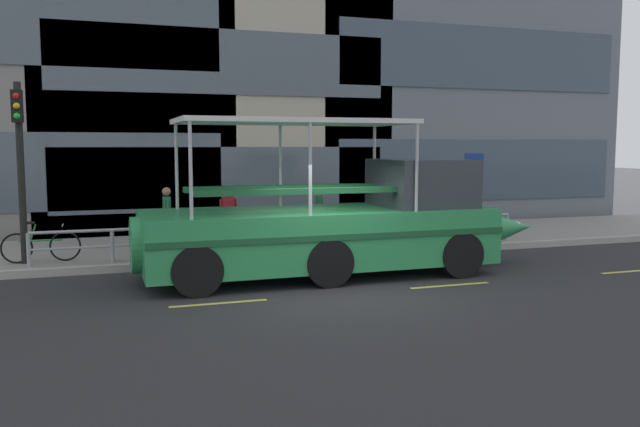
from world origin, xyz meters
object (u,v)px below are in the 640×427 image
(pedestrian_near_bow, at_px, (402,207))
(pedestrian_mid_right, at_px, (229,212))
(parking_sign, at_px, (473,181))
(pedestrian_near_stern, at_px, (167,212))
(duck_tour_boat, at_px, (343,225))
(traffic_light_pole, at_px, (20,155))
(leaned_bicycle, at_px, (41,246))
(pedestrian_mid_left, at_px, (319,210))

(pedestrian_near_bow, xyz_separation_m, pedestrian_mid_right, (-5.03, 0.00, 0.02))
(parking_sign, relative_size, pedestrian_near_stern, 1.53)
(pedestrian_near_stern, bearing_deg, duck_tour_boat, -47.64)
(traffic_light_pole, bearing_deg, pedestrian_near_stern, 18.63)
(leaned_bicycle, relative_size, pedestrian_mid_right, 1.09)
(leaned_bicycle, distance_m, duck_tour_boat, 7.02)
(pedestrian_mid_left, height_order, pedestrian_near_stern, pedestrian_near_stern)
(pedestrian_mid_right, bearing_deg, pedestrian_mid_left, -2.95)
(pedestrian_near_bow, bearing_deg, parking_sign, -23.83)
(traffic_light_pole, distance_m, pedestrian_near_stern, 3.82)
(traffic_light_pole, xyz_separation_m, duck_tour_boat, (6.78, -2.66, -1.57))
(leaned_bicycle, bearing_deg, pedestrian_mid_right, 8.44)
(pedestrian_mid_right, relative_size, pedestrian_near_stern, 0.99)
(pedestrian_near_stern, bearing_deg, pedestrian_near_bow, -3.11)
(pedestrian_mid_right, bearing_deg, duck_tour_boat, -61.00)
(pedestrian_near_bow, height_order, pedestrian_mid_right, pedestrian_mid_right)
(parking_sign, relative_size, pedestrian_near_bow, 1.57)
(parking_sign, height_order, pedestrian_near_stern, parking_sign)
(traffic_light_pole, height_order, pedestrian_near_bow, traffic_light_pole)
(traffic_light_pole, height_order, pedestrian_mid_left, traffic_light_pole)
(pedestrian_near_bow, relative_size, pedestrian_mid_left, 1.01)
(parking_sign, xyz_separation_m, pedestrian_near_bow, (-1.82, 0.81, -0.73))
(traffic_light_pole, bearing_deg, pedestrian_mid_right, 8.94)
(parking_sign, height_order, duck_tour_boat, duck_tour_boat)
(duck_tour_boat, height_order, pedestrian_near_bow, duck_tour_boat)
(duck_tour_boat, xyz_separation_m, pedestrian_near_stern, (-3.45, 3.79, 0.05))
(duck_tour_boat, bearing_deg, pedestrian_near_bow, 47.59)
(parking_sign, xyz_separation_m, pedestrian_near_stern, (-8.40, 1.16, -0.71))
(traffic_light_pole, height_order, parking_sign, traffic_light_pole)
(duck_tour_boat, relative_size, pedestrian_mid_left, 6.15)
(duck_tour_boat, xyz_separation_m, pedestrian_mid_left, (0.56, 3.30, 0.01))
(traffic_light_pole, height_order, pedestrian_near_stern, traffic_light_pole)
(pedestrian_mid_left, bearing_deg, leaned_bicycle, -175.55)
(leaned_bicycle, xyz_separation_m, pedestrian_near_bow, (9.56, 0.67, 0.57))
(traffic_light_pole, xyz_separation_m, pedestrian_mid_left, (7.34, 0.64, -1.56))
(traffic_light_pole, height_order, leaned_bicycle, traffic_light_pole)
(parking_sign, bearing_deg, leaned_bicycle, 179.31)
(pedestrian_mid_left, bearing_deg, pedestrian_near_stern, 173.17)
(pedestrian_mid_left, relative_size, pedestrian_mid_right, 0.97)
(parking_sign, xyz_separation_m, duck_tour_boat, (-4.95, -2.62, -0.76))
(parking_sign, xyz_separation_m, leaned_bicycle, (-11.38, 0.14, -1.31))
(parking_sign, bearing_deg, duck_tour_boat, -152.10)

